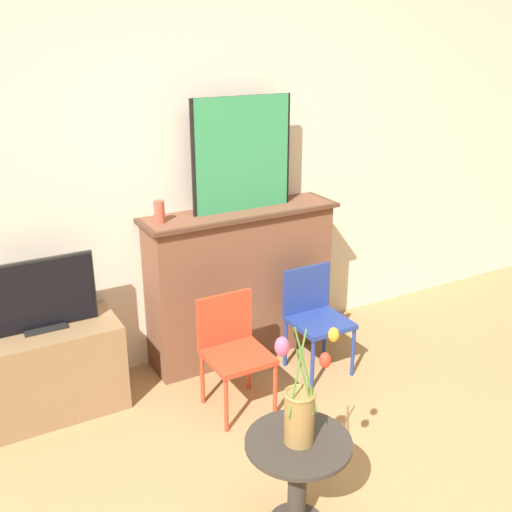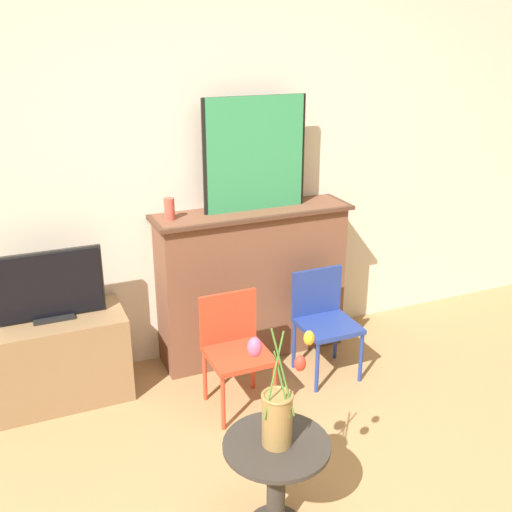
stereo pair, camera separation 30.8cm
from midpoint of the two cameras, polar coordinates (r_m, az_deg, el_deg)
name	(u,v)px [view 2 (the right image)]	position (r m, az deg, el deg)	size (l,w,h in m)	color
wall_back	(203,151)	(3.72, -2.71, 9.97)	(8.00, 0.06, 2.70)	beige
fireplace_mantel	(252,281)	(3.90, 1.90, -2.43)	(1.27, 0.35, 0.99)	brown
painting	(255,154)	(3.67, 2.36, 9.65)	(0.67, 0.03, 0.69)	black
mantel_candle	(169,209)	(3.53, -5.79, 4.44)	(0.06, 0.06, 0.13)	#CC4C3D
tv_stand	(59,359)	(3.65, -15.96, -9.44)	(0.77, 0.41, 0.52)	olive
tv_monitor	(50,287)	(3.45, -16.70, -2.88)	(0.59, 0.12, 0.40)	black
chair_red	(235,344)	(3.40, 0.57, -8.47)	(0.34, 0.34, 0.66)	red
chair_blue	(324,316)	(3.77, 8.80, -5.70)	(0.34, 0.34, 0.66)	navy
side_table	(276,473)	(2.68, 5.45, -20.02)	(0.45, 0.45, 0.45)	#332D28
vase_tulips	(277,410)	(2.48, 5.72, -14.54)	(0.25, 0.18, 0.54)	olive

